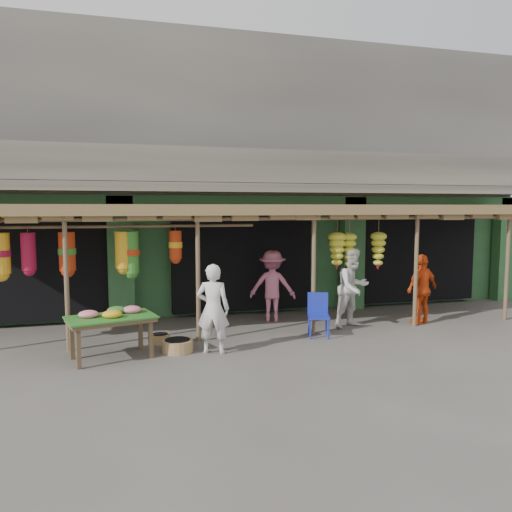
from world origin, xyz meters
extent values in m
plane|color=#514C47|center=(0.00, 0.00, 0.00)|extent=(80.00, 80.00, 0.00)
cube|color=gray|center=(0.00, 5.00, 5.00)|extent=(16.00, 6.00, 4.00)
cube|color=#2D6033|center=(0.00, 5.15, 1.50)|extent=(16.00, 5.70, 3.00)
cube|color=gray|center=(0.00, 1.65, 3.20)|extent=(16.00, 0.90, 0.22)
cube|color=gray|center=(0.00, 1.25, 3.70)|extent=(16.00, 0.10, 0.80)
cube|color=#2D6033|center=(0.00, 2.05, 2.85)|extent=(16.00, 0.35, 0.35)
cube|color=yellow|center=(-5.00, 1.97, 2.75)|extent=(1.70, 0.06, 0.55)
cube|color=#B21414|center=(-5.00, 1.93, 2.75)|extent=(1.30, 0.02, 0.30)
cube|color=black|center=(-5.00, 3.00, 1.35)|extent=(3.60, 2.00, 2.50)
cube|color=black|center=(0.00, 3.00, 1.35)|extent=(3.60, 2.00, 2.50)
cube|color=black|center=(5.00, 3.00, 1.35)|extent=(3.60, 2.00, 2.50)
cube|color=#2D6033|center=(-3.00, 2.05, 1.50)|extent=(0.60, 0.35, 3.00)
cube|color=#2D6033|center=(3.00, 2.05, 1.50)|extent=(0.60, 0.35, 3.00)
cube|color=#2D6033|center=(7.90, 2.05, 1.50)|extent=(0.60, 0.35, 3.00)
cylinder|color=brown|center=(-4.00, -0.20, 1.30)|extent=(0.09, 0.09, 2.60)
cylinder|color=brown|center=(-1.50, -0.20, 1.30)|extent=(0.09, 0.09, 2.60)
cylinder|color=brown|center=(1.00, -0.20, 1.30)|extent=(0.09, 0.09, 2.60)
cylinder|color=brown|center=(3.50, -0.20, 1.30)|extent=(0.09, 0.09, 2.60)
cylinder|color=brown|center=(6.00, -0.20, 1.30)|extent=(0.09, 0.09, 2.60)
cylinder|color=brown|center=(-0.25, -0.20, 2.50)|extent=(12.90, 0.08, 0.08)
cylinder|color=brown|center=(-3.00, 0.20, 2.35)|extent=(5.50, 0.06, 0.06)
cube|color=brown|center=(0.00, 0.90, 2.68)|extent=(14.00, 2.70, 0.22)
cube|color=brown|center=(-3.72, -1.42, 0.33)|extent=(0.09, 0.09, 0.67)
cube|color=brown|center=(-2.51, -1.10, 0.33)|extent=(0.09, 0.09, 0.67)
cube|color=brown|center=(-3.88, -0.81, 0.33)|extent=(0.09, 0.09, 0.67)
cube|color=brown|center=(-2.67, -0.49, 0.33)|extent=(0.09, 0.09, 0.67)
cube|color=brown|center=(-3.20, -0.95, 0.71)|extent=(1.63, 1.18, 0.06)
cube|color=#26661E|center=(-3.20, -0.95, 0.76)|extent=(1.69, 1.25, 0.03)
ellipsoid|color=pink|center=(-3.58, -0.95, 0.84)|extent=(0.35, 0.29, 0.15)
ellipsoid|color=yellow|center=(-3.17, -1.05, 0.84)|extent=(0.35, 0.29, 0.15)
ellipsoid|color=pink|center=(-2.82, -0.73, 0.84)|extent=(0.35, 0.29, 0.15)
ellipsoid|color=#3D8C2E|center=(-3.10, -0.71, 0.84)|extent=(0.35, 0.29, 0.15)
cylinder|color=#1A2AAB|center=(0.77, -0.64, 0.21)|extent=(0.04, 0.04, 0.42)
cylinder|color=#1A2AAB|center=(1.13, -0.74, 0.21)|extent=(0.04, 0.04, 0.42)
cylinder|color=#1A2AAB|center=(0.87, -0.28, 0.21)|extent=(0.04, 0.04, 0.42)
cylinder|color=#1A2AAB|center=(1.23, -0.38, 0.21)|extent=(0.04, 0.04, 0.42)
cube|color=#1A2AAB|center=(1.00, -0.51, 0.44)|extent=(0.54, 0.54, 0.05)
cube|color=#1A2AAB|center=(1.06, -0.31, 0.68)|extent=(0.43, 0.16, 0.47)
cylinder|color=olive|center=(-2.00, -0.83, 0.11)|extent=(0.70, 0.70, 0.23)
cylinder|color=#A2754B|center=(-2.28, -0.12, 0.09)|extent=(0.51, 0.51, 0.18)
imported|color=silver|center=(-1.36, -1.09, 0.85)|extent=(0.72, 0.60, 1.69)
imported|color=silver|center=(2.08, 0.10, 0.92)|extent=(1.06, 0.94, 1.84)
imported|color=#E04A15|center=(3.82, 0.02, 0.82)|extent=(1.04, 0.68, 1.64)
imported|color=#C36784|center=(0.50, 1.19, 0.85)|extent=(1.26, 1.01, 1.70)
camera|label=1|loc=(-2.98, -10.14, 2.73)|focal=35.00mm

